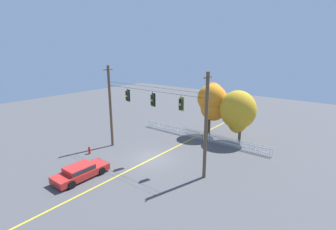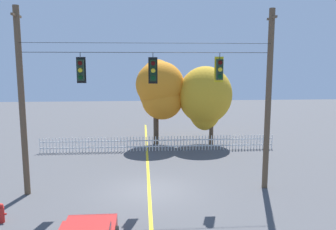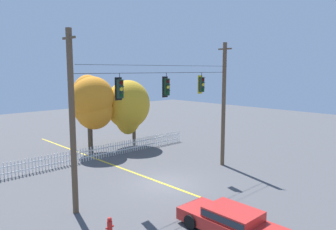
# 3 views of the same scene
# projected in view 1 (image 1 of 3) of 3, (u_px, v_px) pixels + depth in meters

# --- Properties ---
(ground) EXTENTS (80.00, 80.00, 0.00)m
(ground) POSITION_uv_depth(u_px,v_px,m) (152.00, 159.00, 24.63)
(ground) COLOR #4C4C4F
(lane_centerline_stripe) EXTENTS (0.16, 36.00, 0.01)m
(lane_centerline_stripe) POSITION_uv_depth(u_px,v_px,m) (152.00, 159.00, 24.63)
(lane_centerline_stripe) COLOR gold
(lane_centerline_stripe) RESTS_ON ground
(signal_support_span) EXTENTS (11.96, 1.10, 8.78)m
(signal_support_span) POSITION_uv_depth(u_px,v_px,m) (151.00, 115.00, 23.49)
(signal_support_span) COLOR brown
(signal_support_span) RESTS_ON ground
(traffic_signal_northbound_primary) EXTENTS (0.43, 0.38, 1.42)m
(traffic_signal_northbound_primary) POSITION_uv_depth(u_px,v_px,m) (128.00, 96.00, 24.98)
(traffic_signal_northbound_primary) COLOR black
(traffic_signal_southbound_primary) EXTENTS (0.43, 0.38, 1.45)m
(traffic_signal_southbound_primary) POSITION_uv_depth(u_px,v_px,m) (153.00, 100.00, 22.99)
(traffic_signal_southbound_primary) COLOR black
(traffic_signal_northbound_secondary) EXTENTS (0.43, 0.38, 1.40)m
(traffic_signal_northbound_secondary) POSITION_uv_depth(u_px,v_px,m) (181.00, 104.00, 21.10)
(traffic_signal_northbound_secondary) COLOR black
(white_picket_fence) EXTENTS (16.62, 0.06, 1.06)m
(white_picket_fence) POSITION_uv_depth(u_px,v_px,m) (200.00, 135.00, 29.81)
(white_picket_fence) COLOR white
(white_picket_fence) RESTS_ON ground
(autumn_maple_near_fence) EXTENTS (3.66, 3.23, 6.49)m
(autumn_maple_near_fence) POSITION_uv_depth(u_px,v_px,m) (212.00, 102.00, 30.49)
(autumn_maple_near_fence) COLOR #473828
(autumn_maple_near_fence) RESTS_ON ground
(autumn_maple_mid) EXTENTS (4.11, 3.51, 5.98)m
(autumn_maple_mid) POSITION_uv_depth(u_px,v_px,m) (238.00, 111.00, 28.26)
(autumn_maple_mid) COLOR brown
(autumn_maple_mid) RESTS_ON ground
(parked_car) EXTENTS (1.97, 4.60, 1.15)m
(parked_car) POSITION_uv_depth(u_px,v_px,m) (80.00, 171.00, 20.85)
(parked_car) COLOR red
(parked_car) RESTS_ON ground
(fire_hydrant) EXTENTS (0.38, 0.22, 0.79)m
(fire_hydrant) POSITION_uv_depth(u_px,v_px,m) (89.00, 150.00, 25.77)
(fire_hydrant) COLOR red
(fire_hydrant) RESTS_ON ground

